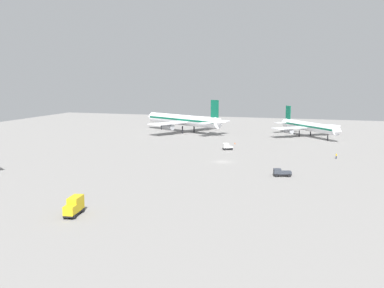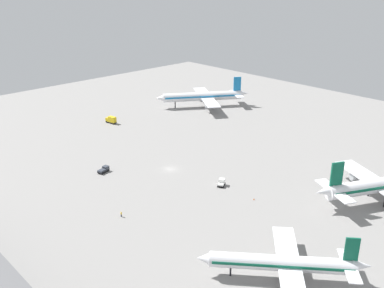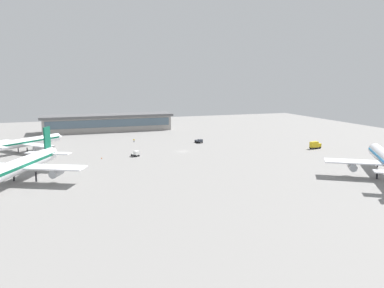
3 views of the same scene
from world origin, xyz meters
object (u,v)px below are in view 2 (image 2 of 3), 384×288
object	(u,v)px
airplane_taxiing	(284,263)
safety_cone_near_gate	(254,199)
catering_truck	(111,120)
ground_crew_worker	(121,214)
baggage_tug	(222,182)
pushback_tractor	(104,169)
airplane_at_gate	(203,96)

from	to	relation	value
airplane_taxiing	safety_cone_near_gate	world-z (taller)	airplane_taxiing
catering_truck	ground_crew_worker	world-z (taller)	catering_truck
baggage_tug	pushback_tractor	bearing A→B (deg)	91.48
baggage_tug	catering_truck	distance (m)	80.53
catering_truck	safety_cone_near_gate	size ratio (longest dim) A/B	9.73
airplane_taxiing	baggage_tug	bearing A→B (deg)	-71.32
airplane_taxiing	ground_crew_worker	xyz separation A→B (m)	(-48.75, -11.00, -3.53)
airplane_taxiing	baggage_tug	distance (m)	49.21
pushback_tractor	catering_truck	size ratio (longest dim) A/B	0.81
pushback_tractor	safety_cone_near_gate	xyz separation A→B (m)	(49.75, 22.58, -0.67)
airplane_at_gate	baggage_tug	xyz separation A→B (m)	(69.80, -60.93, -4.31)
baggage_tug	pushback_tractor	xyz separation A→B (m)	(-36.05, -22.47, -0.19)
airplane_at_gate	catering_truck	world-z (taller)	airplane_at_gate
ground_crew_worker	baggage_tug	bearing A→B (deg)	-172.93
pushback_tractor	safety_cone_near_gate	distance (m)	54.64
ground_crew_worker	airplane_at_gate	bearing A→B (deg)	-129.59
baggage_tug	catering_truck	world-z (taller)	catering_truck
catering_truck	airplane_at_gate	bearing A→B (deg)	-110.67
airplane_taxiing	ground_crew_worker	world-z (taller)	airplane_taxiing
baggage_tug	safety_cone_near_gate	distance (m)	13.72
airplane_at_gate	airplane_taxiing	xyz separation A→B (m)	(112.17, -85.74, -1.09)
airplane_at_gate	catering_truck	distance (m)	52.06
safety_cone_near_gate	baggage_tug	bearing A→B (deg)	-179.57
baggage_tug	safety_cone_near_gate	size ratio (longest dim) A/B	6.23
airplane_taxiing	airplane_at_gate	bearing A→B (deg)	-78.36
ground_crew_worker	catering_truck	bearing A→B (deg)	-104.76
catering_truck	ground_crew_worker	distance (m)	86.63
baggage_tug	ground_crew_worker	xyz separation A→B (m)	(-6.38, -35.81, -0.31)
airplane_at_gate	safety_cone_near_gate	xyz separation A→B (m)	(83.49, -60.83, -5.16)
ground_crew_worker	airplane_taxiing	bearing A→B (deg)	119.87
ground_crew_worker	safety_cone_near_gate	size ratio (longest dim) A/B	2.78
catering_truck	safety_cone_near_gate	bearing A→B (deg)	164.52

